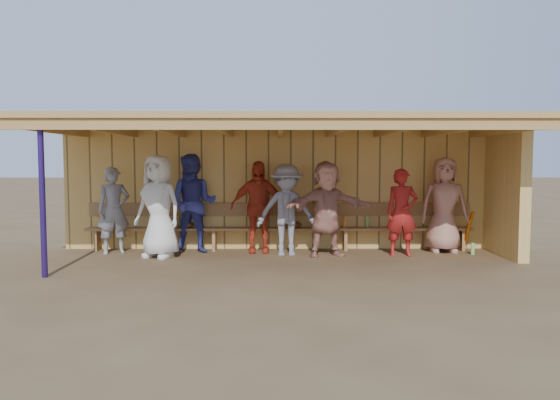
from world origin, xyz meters
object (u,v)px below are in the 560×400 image
object	(u,v)px
player_h	(444,205)
bench	(280,223)
player_c	(193,204)
player_d	(258,207)
player_e	(287,210)
player_a	(114,210)
player_b	(159,206)
player_g	(402,212)
player_f	(327,209)

from	to	relation	value
player_h	bench	distance (m)	3.20
player_c	player_d	size ratio (longest dim) A/B	1.08
player_d	player_h	xyz separation A→B (m)	(3.59, 0.00, 0.04)
player_d	player_e	size ratio (longest dim) A/B	1.04
player_e	player_d	bearing A→B (deg)	146.62
player_a	player_h	world-z (taller)	player_h
player_b	player_g	xyz separation A→B (m)	(4.48, 0.15, -0.13)
player_b	player_h	distance (m)	5.40
player_h	bench	world-z (taller)	player_h
player_g	player_h	distance (m)	0.98
player_b	player_d	distance (m)	1.86
player_e	player_a	bearing A→B (deg)	172.46
player_c	bench	xyz separation A→B (m)	(1.66, 0.31, -0.42)
player_c	player_f	xyz separation A→B (m)	(2.52, -0.41, -0.06)
player_c	player_g	xyz separation A→B (m)	(3.93, -0.38, -0.14)
player_d	player_f	world-z (taller)	player_f
player_c	player_e	size ratio (longest dim) A/B	1.11
player_c	bench	bearing A→B (deg)	17.97
player_g	player_e	bearing A→B (deg)	178.68
player_f	player_g	xyz separation A→B (m)	(1.40, 0.03, -0.07)
player_d	player_h	world-z (taller)	player_h
player_f	player_b	bearing A→B (deg)	169.18
player_a	bench	world-z (taller)	player_a
player_e	bench	size ratio (longest dim) A/B	0.22
player_a	player_f	distance (m)	4.04
player_b	player_f	size ratio (longest dim) A/B	1.06
bench	player_f	bearing A→B (deg)	-39.65
player_g	player_d	bearing A→B (deg)	172.36
player_a	player_d	distance (m)	2.74
player_a	player_e	size ratio (longest dim) A/B	0.97
player_a	player_c	xyz separation A→B (m)	(1.50, 0.09, 0.12)
player_a	bench	size ratio (longest dim) A/B	0.22
player_h	player_f	bearing A→B (deg)	-166.35
player_e	player_f	xyz separation A→B (m)	(0.74, -0.09, 0.03)
player_c	player_g	world-z (taller)	player_c
player_g	bench	distance (m)	2.38
player_b	player_h	world-z (taller)	player_b
player_g	bench	bearing A→B (deg)	163.57
player_f	player_a	bearing A→B (deg)	162.40
bench	player_a	bearing A→B (deg)	-172.97
player_b	player_f	distance (m)	3.08
player_d	player_h	distance (m)	3.59
player_a	player_f	xyz separation A→B (m)	(4.03, -0.32, 0.06)
player_d	player_e	distance (m)	0.63
player_b	player_e	world-z (taller)	player_b
player_h	player_a	bearing A→B (deg)	-175.64
player_a	player_g	bearing A→B (deg)	-28.01
player_d	player_a	bearing A→B (deg)	178.60
player_c	player_f	bearing A→B (deg)	-1.64
player_b	bench	size ratio (longest dim) A/B	0.25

